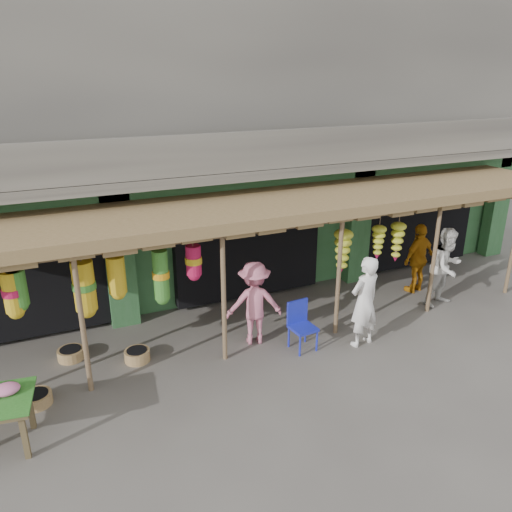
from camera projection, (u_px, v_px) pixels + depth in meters
name	position (u px, v px, depth m)	size (l,w,h in m)	color
ground	(289.00, 338.00, 10.41)	(80.00, 80.00, 0.00)	#514C47
building	(208.00, 144.00, 13.39)	(16.40, 6.80, 7.00)	gray
awning	(267.00, 210.00, 10.13)	(14.00, 2.70, 2.79)	brown
blue_chair	(301.00, 323.00, 9.88)	(0.51, 0.52, 0.98)	#1B25B5
basket_left	(71.00, 354.00, 9.62)	(0.50, 0.50, 0.21)	#9C7D47
basket_mid	(36.00, 399.00, 8.31)	(0.52, 0.52, 0.20)	#A08548
basket_right	(137.00, 355.00, 9.56)	(0.49, 0.49, 0.22)	#A2714B
person_front	(364.00, 302.00, 9.85)	(0.69, 0.45, 1.90)	white
person_right	(446.00, 267.00, 11.59)	(0.92, 0.71, 1.88)	silver
person_vendor	(418.00, 258.00, 12.31)	(1.03, 0.43, 1.76)	orange
person_shopper	(254.00, 303.00, 9.97)	(1.12, 0.65, 1.74)	#D8728B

